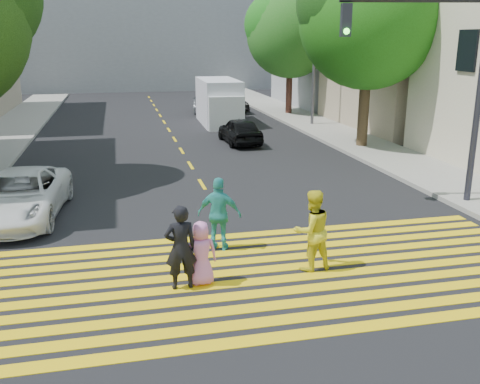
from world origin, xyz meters
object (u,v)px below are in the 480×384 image
object	(u,v)px
pedestrian_woman	(312,230)
pedestrian_child	(201,253)
tree_right_near	(372,10)
silver_car	(207,102)
traffic_signal	(442,68)
dark_car_parked	(232,103)
pedestrian_man	(181,248)
white_van	(219,103)
tree_right_far	(292,29)
pedestrian_extra	(219,214)
white_sedan	(20,196)
dark_car_near	(240,131)

from	to	relation	value
pedestrian_woman	pedestrian_child	bearing A→B (deg)	-6.14
tree_right_near	silver_car	world-z (taller)	tree_right_near
traffic_signal	dark_car_parked	bearing A→B (deg)	104.46
pedestrian_woman	traffic_signal	xyz separation A→B (m)	(5.20, 3.71, 3.22)
pedestrian_child	silver_car	world-z (taller)	pedestrian_child
pedestrian_man	white_van	bearing A→B (deg)	-105.58
tree_right_far	pedestrian_child	bearing A→B (deg)	-111.95
pedestrian_man	traffic_signal	world-z (taller)	traffic_signal
pedestrian_man	pedestrian_child	bearing A→B (deg)	-168.40
tree_right_near	white_van	size ratio (longest dim) A/B	1.62
pedestrian_child	dark_car_parked	distance (m)	27.18
pedestrian_woman	pedestrian_extra	size ratio (longest dim) A/B	1.01
pedestrian_child	silver_car	xyz separation A→B (m)	(4.58, 26.88, -0.01)
tree_right_far	tree_right_near	bearing A→B (deg)	-90.84
tree_right_far	pedestrian_man	distance (m)	26.79
pedestrian_man	silver_car	world-z (taller)	pedestrian_man
traffic_signal	pedestrian_man	bearing A→B (deg)	-142.78
tree_right_near	tree_right_far	size ratio (longest dim) A/B	1.10
pedestrian_child	white_van	world-z (taller)	white_van
pedestrian_extra	white_sedan	bearing A→B (deg)	-12.09
tree_right_far	traffic_signal	xyz separation A→B (m)	(-2.09, -20.32, -1.43)
dark_car_parked	traffic_signal	bearing A→B (deg)	-94.62
dark_car_parked	white_van	size ratio (longest dim) A/B	0.66
pedestrian_woman	pedestrian_extra	bearing A→B (deg)	-52.47
pedestrian_woman	pedestrian_child	xyz separation A→B (m)	(-2.47, -0.19, -0.23)
pedestrian_extra	silver_car	size ratio (longest dim) A/B	0.39
tree_right_far	pedestrian_woman	size ratio (longest dim) A/B	4.53
white_sedan	traffic_signal	size ratio (longest dim) A/B	0.76
traffic_signal	white_sedan	bearing A→B (deg)	-175.86
white_van	dark_car_parked	bearing A→B (deg)	72.04
dark_car_parked	tree_right_far	bearing A→B (deg)	-40.67
tree_right_near	pedestrian_woman	xyz separation A→B (m)	(-7.12, -12.40, -5.23)
tree_right_near	dark_car_near	world-z (taller)	tree_right_near
pedestrian_man	dark_car_near	xyz separation A→B (m)	(4.65, 15.06, -0.25)
pedestrian_extra	white_sedan	world-z (taller)	pedestrian_extra
white_sedan	dark_car_parked	xyz separation A→B (m)	(10.58, 21.14, -0.06)
white_van	traffic_signal	xyz separation A→B (m)	(3.27, -17.30, 2.88)
pedestrian_extra	white_sedan	distance (m)	6.18
pedestrian_woman	silver_car	distance (m)	26.77
pedestrian_child	tree_right_far	bearing A→B (deg)	-116.10
pedestrian_child	white_van	bearing A→B (deg)	-105.86
tree_right_near	silver_car	size ratio (longest dim) A/B	1.97
pedestrian_man	white_sedan	bearing A→B (deg)	-57.08
pedestrian_woman	dark_car_near	bearing A→B (deg)	-107.41
tree_right_near	dark_car_parked	xyz separation A→B (m)	(-3.35, 13.86, -5.52)
pedestrian_extra	tree_right_far	bearing A→B (deg)	-88.89
pedestrian_child	traffic_signal	xyz separation A→B (m)	(7.67, 3.90, 3.45)
tree_right_near	white_sedan	bearing A→B (deg)	-152.42
dark_car_parked	white_van	bearing A→B (deg)	-117.60
white_sedan	dark_car_parked	size ratio (longest dim) A/B	1.30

